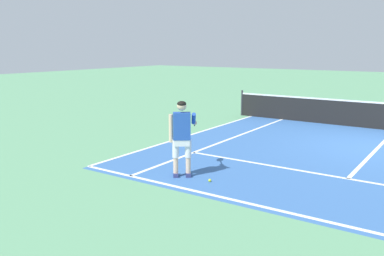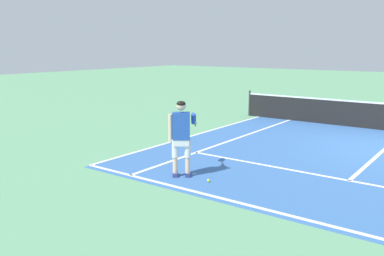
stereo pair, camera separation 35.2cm
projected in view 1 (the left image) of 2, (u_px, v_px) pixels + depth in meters
ground_plane at (378, 148)px, 11.82m from camera, size 80.00×80.00×0.00m
court_inner_surface at (367, 159)px, 10.62m from camera, size 10.98×9.35×0.00m
line_baseline at (310, 218)px, 6.99m from camera, size 10.98×0.10×0.01m
line_service at (348, 179)px, 9.06m from camera, size 8.23×0.10×0.01m
line_centre_service at (376, 149)px, 11.66m from camera, size 0.10×6.40×0.01m
line_singles_left at (228, 140)px, 12.89m from camera, size 0.10×8.95×0.01m
line_doubles_left at (192, 135)px, 13.65m from camera, size 0.10×8.95×0.01m
tennis_player at (182, 133)px, 9.06m from camera, size 0.62×1.21×1.71m
tennis_ball_near_feet at (210, 180)px, 8.86m from camera, size 0.07×0.07×0.07m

